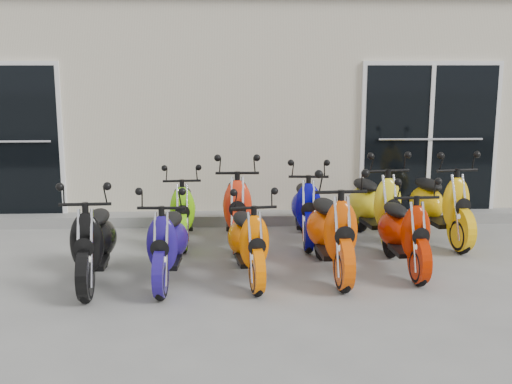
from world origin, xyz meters
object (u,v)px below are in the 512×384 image
scooter_front_red (405,222)px  scooter_back_blue (306,199)px  scooter_front_orange_a (248,231)px  scooter_back_red (237,197)px  scooter_front_blue (167,232)px  scooter_back_yellow (375,195)px  scooter_back_extra (441,195)px  scooter_back_green (182,202)px  scooter_front_black (93,231)px  scooter_front_orange_b (332,220)px

scooter_front_red → scooter_back_blue: size_ratio=0.98×
scooter_back_blue → scooter_front_red: bearing=-48.8°
scooter_front_orange_a → scooter_back_red: (-0.09, 1.41, 0.07)m
scooter_front_blue → scooter_back_blue: size_ratio=0.97×
scooter_front_blue → scooter_back_red: 1.65m
scooter_back_yellow → scooter_back_extra: 0.85m
scooter_front_blue → scooter_back_extra: size_ratio=0.89×
scooter_front_red → scooter_back_extra: 1.40m
scooter_back_red → scooter_back_extra: size_ratio=0.99×
scooter_front_blue → scooter_back_green: (0.05, 1.57, -0.01)m
scooter_front_black → scooter_front_orange_a: size_ratio=1.08×
scooter_front_black → scooter_back_extra: size_ratio=0.94×
scooter_front_blue → scooter_back_red: size_ratio=0.90×
scooter_front_blue → scooter_back_extra: 3.68m
scooter_front_blue → scooter_back_blue: scooter_back_blue is taller
scooter_back_red → scooter_back_yellow: (1.77, -0.01, 0.01)m
scooter_front_black → scooter_front_orange_b: (2.53, 0.20, 0.04)m
scooter_back_blue → scooter_back_green: bearing=-177.9°
scooter_back_extra → scooter_back_blue: bearing=169.2°
scooter_front_red → scooter_back_extra: bearing=52.8°
scooter_front_black → scooter_back_extra: scooter_back_extra is taller
scooter_front_black → scooter_front_red: size_ratio=1.04×
scooter_front_blue → scooter_back_extra: scooter_back_extra is taller
scooter_front_orange_b → scooter_front_black: bearing=-178.7°
scooter_front_black → scooter_back_extra: bearing=17.3°
scooter_front_black → scooter_front_red: 3.37m
scooter_front_black → scooter_back_red: (1.52, 1.48, 0.03)m
scooter_front_blue → scooter_back_yellow: scooter_back_yellow is taller
scooter_front_orange_a → scooter_front_red: 1.76m
scooter_front_black → scooter_back_yellow: 3.60m
scooter_back_extra → scooter_front_orange_a: bearing=-159.6°
scooter_front_blue → scooter_back_blue: 2.24m
scooter_front_black → scooter_back_yellow: bearing=21.8°
scooter_front_red → scooter_back_blue: (-0.94, 1.23, 0.01)m
scooter_back_green → scooter_front_red: bearing=-30.4°
scooter_back_red → scooter_front_red: bearing=-31.7°
scooter_front_black → scooter_front_blue: bearing=-1.5°
scooter_front_orange_a → scooter_back_extra: scooter_back_extra is taller
scooter_back_blue → scooter_back_yellow: size_ratio=0.92×
scooter_front_blue → scooter_front_orange_a: size_ratio=1.02×
scooter_front_blue → scooter_back_red: (0.76, 1.47, 0.06)m
scooter_back_yellow → scooter_front_black: bearing=-164.6°
scooter_front_black → scooter_back_blue: 2.86m
scooter_back_yellow → scooter_back_extra: (0.85, 0.00, 0.00)m
scooter_back_green → scooter_back_red: size_ratio=0.88×
scooter_front_orange_b → scooter_back_red: (-1.00, 1.27, -0.01)m
scooter_front_orange_a → scooter_back_yellow: scooter_back_yellow is taller
scooter_front_black → scooter_back_red: bearing=42.0°
scooter_front_blue → scooter_front_red: 2.60m
scooter_front_orange_b → scooter_back_extra: scooter_front_orange_b is taller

